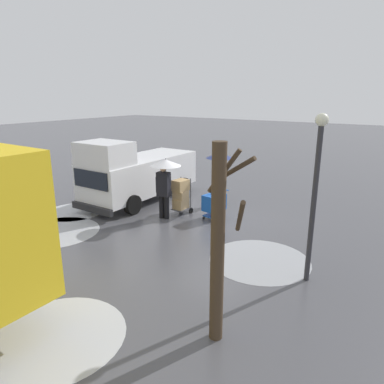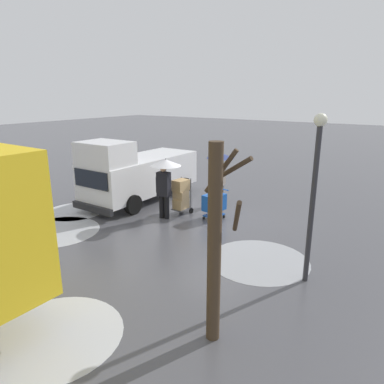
% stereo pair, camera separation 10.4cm
% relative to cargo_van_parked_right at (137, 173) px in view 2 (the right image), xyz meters
% --- Properties ---
extents(ground_plane, '(90.00, 90.00, 0.00)m').
position_rel_cargo_van_parked_right_xyz_m(ground_plane, '(-3.77, -0.20, -1.18)').
color(ground_plane, '#4C4C51').
extents(slush_patch_near_cluster, '(2.64, 2.64, 0.01)m').
position_rel_cargo_van_parked_right_xyz_m(slush_patch_near_cluster, '(-6.29, 2.25, -1.18)').
color(slush_patch_near_cluster, '#999BA0').
rests_on(slush_patch_near_cluster, ground).
extents(slush_patch_under_van, '(2.53, 2.53, 0.01)m').
position_rel_cargo_van_parked_right_xyz_m(slush_patch_under_van, '(-4.40, 7.13, -1.18)').
color(slush_patch_under_van, silver).
rests_on(slush_patch_under_van, ground).
extents(slush_patch_mid_street, '(2.16, 2.16, 0.01)m').
position_rel_cargo_van_parked_right_xyz_m(slush_patch_mid_street, '(1.06, 2.38, -1.18)').
color(slush_patch_mid_street, silver).
rests_on(slush_patch_mid_street, ground).
extents(slush_patch_far_side, '(2.70, 2.70, 0.01)m').
position_rel_cargo_van_parked_right_xyz_m(slush_patch_far_side, '(-0.08, 3.96, -1.18)').
color(slush_patch_far_side, '#ADAFB5').
rests_on(slush_patch_far_side, ground).
extents(cargo_van_parked_right, '(2.20, 5.34, 2.60)m').
position_rel_cargo_van_parked_right_xyz_m(cargo_van_parked_right, '(0.00, 0.00, 0.00)').
color(cargo_van_parked_right, white).
rests_on(cargo_van_parked_right, ground).
extents(shopping_cart_vendor, '(0.68, 0.90, 1.04)m').
position_rel_cargo_van_parked_right_xyz_m(shopping_cart_vendor, '(-3.68, 0.14, -0.61)').
color(shopping_cart_vendor, '#1951B2').
rests_on(shopping_cart_vendor, ground).
extents(hand_dolly_boxes, '(0.54, 0.73, 1.32)m').
position_rel_cargo_van_parked_right_xyz_m(hand_dolly_boxes, '(-2.44, 0.39, -0.44)').
color(hand_dolly_boxes, '#515156').
rests_on(hand_dolly_boxes, ground).
extents(pedestrian_pink_side, '(1.04, 1.04, 2.15)m').
position_rel_cargo_van_parked_right_xyz_m(pedestrian_pink_side, '(-3.09, -1.30, 0.41)').
color(pedestrian_pink_side, black).
rests_on(pedestrian_pink_side, ground).
extents(pedestrian_black_side, '(1.04, 1.04, 2.15)m').
position_rel_cargo_van_parked_right_xyz_m(pedestrian_black_side, '(-2.25, 1.06, 0.41)').
color(pedestrian_black_side, black).
rests_on(pedestrian_black_side, ground).
extents(bare_tree_near, '(0.91, 0.70, 3.54)m').
position_rel_cargo_van_parked_right_xyz_m(bare_tree_near, '(-6.83, 5.51, 0.67)').
color(bare_tree_near, '#423323').
rests_on(bare_tree_near, ground).
extents(street_lamp, '(0.28, 0.28, 3.86)m').
position_rel_cargo_van_parked_right_xyz_m(street_lamp, '(-7.61, 2.58, 1.19)').
color(street_lamp, '#2D2D33').
rests_on(street_lamp, ground).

